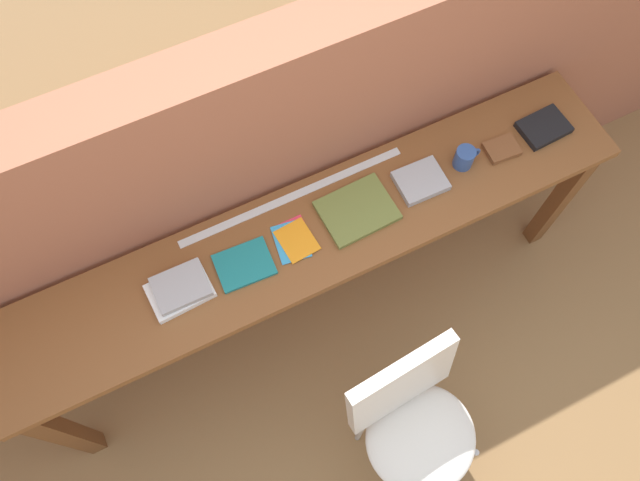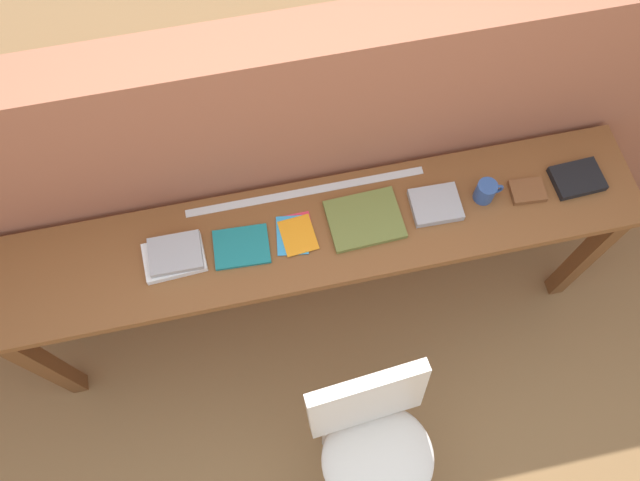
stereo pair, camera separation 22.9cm
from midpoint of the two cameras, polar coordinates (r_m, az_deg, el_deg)
The scene contains 13 objects.
ground_plane at distance 3.07m, azimuth -0.07°, elevation -10.91°, with size 40.00×40.00×0.00m, color olive.
brick_wall_back at distance 2.57m, azimuth -6.41°, elevation 5.76°, with size 6.00×0.20×1.55m, color #9E5B42.
sideboard at distance 2.45m, azimuth -3.17°, elevation -0.85°, with size 2.50×0.44×0.88m.
chair_white_moulded at distance 2.50m, azimuth 5.89°, elevation -16.31°, with size 0.48×0.49×0.89m.
book_stack_leftmost at distance 2.29m, azimuth -15.46°, elevation -4.64°, with size 0.23×0.17×0.05m.
magazine_cycling at distance 2.30m, azimuth -9.77°, elevation -2.51°, with size 0.20×0.16×0.01m, color #19757A.
pamphlet_pile_colourful at distance 2.31m, azimuth -5.17°, elevation -0.25°, with size 0.16×0.17×0.01m.
book_open_centre at distance 2.35m, azimuth 0.65°, elevation 2.47°, with size 0.27×0.21×0.02m, color olive.
book_grey_hardcover at distance 2.42m, azimuth 6.53°, elevation 5.14°, with size 0.18×0.15×0.03m, color #9E9EA3.
mug at distance 2.46m, azimuth 10.53°, elevation 7.19°, with size 0.11×0.08×0.09m.
leather_journal_brown at distance 2.55m, azimuth 13.85°, elevation 7.86°, with size 0.13×0.10×0.02m, color brown.
book_repair_rightmost at distance 2.65m, azimuth 17.48°, elevation 9.59°, with size 0.19×0.14×0.03m, color black.
ruler_metal_back_edge at distance 2.40m, azimuth -5.24°, elevation 3.75°, with size 0.93×0.03×0.00m, color silver.
Camera 1 is at (-0.41, -0.58, 3.00)m, focal length 35.00 mm.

